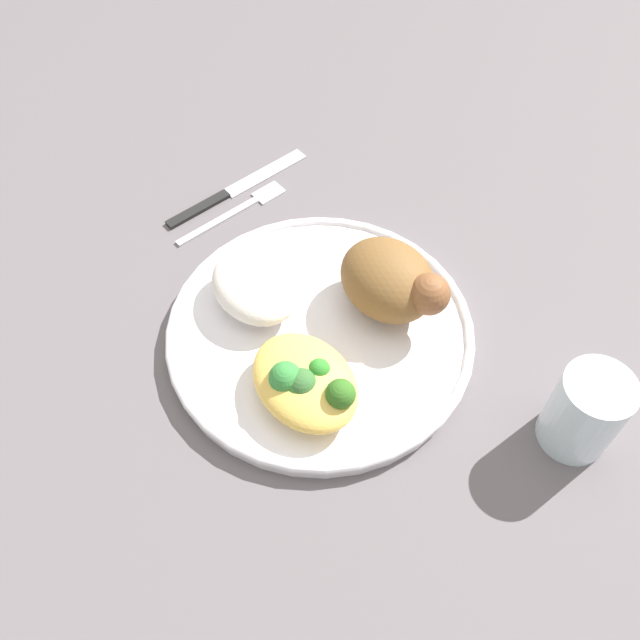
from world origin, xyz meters
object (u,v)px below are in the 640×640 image
fork (237,210)px  plate (320,332)px  rice_pile (255,286)px  knife (226,193)px  water_glass (585,412)px  mac_cheese_with_broccoli (305,382)px  roasted_chicken (392,281)px

fork → plate: bearing=-7.1°
rice_pile → knife: size_ratio=0.51×
fork → knife: (-0.03, 0.00, 0.00)m
knife → water_glass: 0.45m
plate → rice_pile: bearing=-153.9°
plate → mac_cheese_with_broccoli: size_ratio=2.69×
roasted_chicken → rice_pile: size_ratio=1.14×
water_glass → fork: bearing=-166.9°
plate → rice_pile: (-0.06, -0.03, 0.03)m
plate → mac_cheese_with_broccoli: bearing=-45.7°
rice_pile → mac_cheese_with_broccoli: bearing=-10.3°
fork → water_glass: 0.42m
rice_pile → knife: rice_pile is taller
roasted_chicken → rice_pile: roasted_chicken is taller
fork → water_glass: size_ratio=1.70×
fork → knife: knife is taller
fork → water_glass: bearing=13.1°
rice_pile → fork: size_ratio=0.69×
rice_pile → water_glass: (0.28, 0.15, 0.01)m
roasted_chicken → rice_pile: (-0.08, -0.10, -0.01)m
roasted_chicken → water_glass: bearing=13.4°
knife → roasted_chicken: bearing=10.3°
roasted_chicken → fork: roasted_chicken is taller
rice_pile → fork: rice_pile is taller
knife → water_glass: (0.44, 0.09, 0.04)m
water_glass → rice_pile: bearing=-151.5°
rice_pile → water_glass: bearing=28.5°
roasted_chicken → plate: bearing=-102.1°
roasted_chicken → water_glass: water_glass is taller
rice_pile → water_glass: size_ratio=1.17×
plate → water_glass: size_ratio=3.50×
mac_cheese_with_broccoli → water_glass: 0.24m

